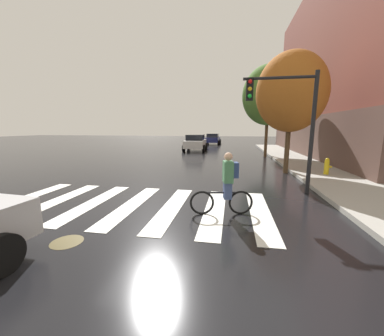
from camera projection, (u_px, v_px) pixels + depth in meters
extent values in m
plane|color=black|center=(147.00, 206.00, 6.86)|extent=(120.00, 120.00, 0.00)
cube|color=silver|center=(25.00, 198.00, 7.59)|extent=(0.55, 3.82, 0.01)
cube|color=silver|center=(58.00, 200.00, 7.37)|extent=(0.55, 3.82, 0.01)
cube|color=silver|center=(94.00, 202.00, 7.16)|extent=(0.55, 3.82, 0.01)
cube|color=silver|center=(132.00, 205.00, 6.94)|extent=(0.55, 3.82, 0.01)
cube|color=silver|center=(172.00, 207.00, 6.72)|extent=(0.55, 3.82, 0.01)
cube|color=silver|center=(215.00, 210.00, 6.51)|extent=(0.55, 3.82, 0.01)
cube|color=silver|center=(260.00, 213.00, 6.29)|extent=(0.55, 3.82, 0.01)
cylinder|color=#473D1E|center=(67.00, 242.00, 4.69)|extent=(0.64, 0.64, 0.01)
cylinder|color=black|center=(1.00, 255.00, 3.60)|extent=(0.29, 0.69, 0.68)
cube|color=silver|center=(196.00, 144.00, 23.82)|extent=(2.07, 4.81, 0.72)
cube|color=black|center=(195.00, 137.00, 23.55)|extent=(1.78, 2.33, 0.57)
cylinder|color=black|center=(188.00, 146.00, 25.50)|extent=(0.27, 0.71, 0.70)
cylinder|color=black|center=(206.00, 146.00, 25.22)|extent=(0.27, 0.71, 0.70)
cylinder|color=black|center=(184.00, 148.00, 22.53)|extent=(0.27, 0.71, 0.70)
cylinder|color=black|center=(204.00, 148.00, 22.26)|extent=(0.27, 0.71, 0.70)
cube|color=navy|center=(213.00, 140.00, 32.90)|extent=(1.89, 4.44, 0.67)
cube|color=black|center=(213.00, 135.00, 32.66)|extent=(1.63, 2.14, 0.52)
cylinder|color=black|center=(208.00, 141.00, 34.50)|extent=(0.25, 0.66, 0.65)
cylinder|color=black|center=(220.00, 141.00, 34.13)|extent=(0.25, 0.66, 0.65)
cylinder|color=black|center=(205.00, 142.00, 31.79)|extent=(0.25, 0.66, 0.65)
cylinder|color=black|center=(218.00, 143.00, 31.42)|extent=(0.25, 0.66, 0.65)
torus|color=black|center=(241.00, 203.00, 6.15)|extent=(0.66, 0.19, 0.66)
torus|color=black|center=(202.00, 203.00, 6.13)|extent=(0.66, 0.19, 0.66)
cylinder|color=black|center=(222.00, 193.00, 6.09)|extent=(0.89, 0.22, 0.05)
cylinder|color=black|center=(227.00, 190.00, 6.08)|extent=(0.04, 0.04, 0.45)
cube|color=#384772|center=(228.00, 188.00, 6.08)|extent=(0.25, 0.31, 0.56)
cube|color=#3F724C|center=(228.00, 172.00, 6.00)|extent=(0.30, 0.40, 0.56)
sphere|color=tan|center=(228.00, 157.00, 5.93)|extent=(0.22, 0.22, 0.22)
cube|color=navy|center=(235.00, 170.00, 5.99)|extent=(0.21, 0.31, 0.40)
cylinder|color=black|center=(312.00, 134.00, 7.85)|extent=(0.14, 0.14, 4.20)
cylinder|color=black|center=(279.00, 78.00, 7.73)|extent=(2.40, 0.10, 0.10)
cube|color=black|center=(250.00, 89.00, 7.95)|extent=(0.24, 0.20, 0.76)
sphere|color=red|center=(250.00, 81.00, 7.80)|extent=(0.14, 0.14, 0.14)
sphere|color=gold|center=(250.00, 89.00, 7.85)|extent=(0.14, 0.14, 0.14)
sphere|color=green|center=(250.00, 96.00, 7.89)|extent=(0.14, 0.14, 0.14)
cylinder|color=gold|center=(327.00, 167.00, 10.77)|extent=(0.22, 0.22, 0.65)
sphere|color=gold|center=(327.00, 160.00, 10.70)|extent=(0.18, 0.18, 0.18)
cylinder|color=gold|center=(330.00, 167.00, 10.73)|extent=(0.12, 0.09, 0.09)
cylinder|color=#4C3823|center=(287.00, 147.00, 11.63)|extent=(0.24, 0.24, 2.70)
ellipsoid|color=#A5591E|center=(291.00, 92.00, 11.17)|extent=(3.36, 3.36, 3.87)
cylinder|color=#4C3823|center=(266.00, 137.00, 18.33)|extent=(0.24, 0.24, 3.23)
ellipsoid|color=#47722D|center=(268.00, 95.00, 17.77)|extent=(4.02, 4.02, 4.63)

